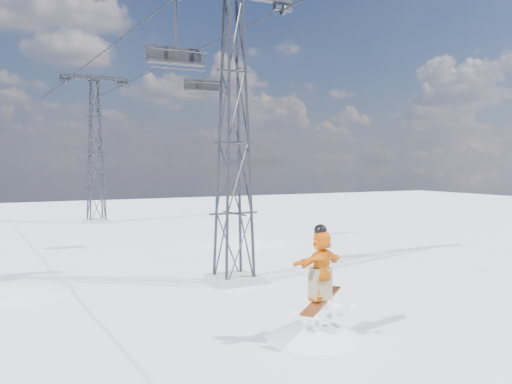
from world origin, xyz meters
The scene contains 6 objects.
ground centered at (0.00, 0.00, 0.00)m, with size 120.00×120.00×0.00m, color white.
lift_tower_near centered at (0.80, 8.00, 5.47)m, with size 5.20×1.80×11.43m.
lift_tower_far centered at (0.80, 33.00, 5.47)m, with size 5.20×1.80×11.43m.
haul_cables centered at (0.80, 19.50, 10.85)m, with size 4.46×51.00×0.06m.
lift_chair_near centered at (-1.40, 8.43, 8.67)m, with size 2.20×0.63×2.72m.
lift_chair_mid centered at (3.00, 16.36, 8.77)m, with size 2.10×0.60×2.60m.
Camera 1 is at (-8.69, -12.00, 4.74)m, focal length 40.00 mm.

